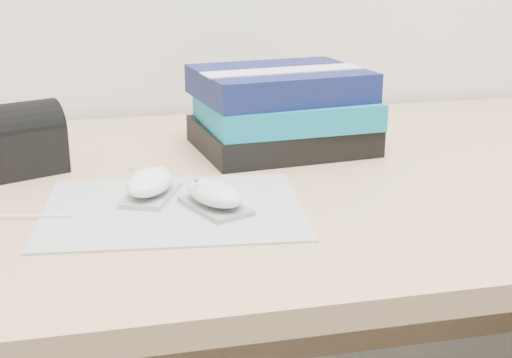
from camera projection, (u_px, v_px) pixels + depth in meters
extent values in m
cube|color=tan|center=(290.00, 181.00, 1.03)|extent=(1.60, 0.80, 0.03)
cube|color=tan|center=(239.00, 291.00, 1.50)|extent=(1.52, 0.03, 0.35)
cube|color=gray|center=(173.00, 208.00, 0.87)|extent=(0.34, 0.28, 0.00)
cube|color=#A7A7AA|center=(151.00, 195.00, 0.91)|extent=(0.09, 0.11, 0.01)
ellipsoid|color=white|center=(150.00, 181.00, 0.90)|extent=(0.09, 0.11, 0.03)
ellipsoid|color=#949497|center=(132.00, 169.00, 0.89)|extent=(0.01, 0.01, 0.01)
cube|color=#959597|center=(215.00, 206.00, 0.87)|extent=(0.08, 0.11, 0.01)
ellipsoid|color=white|center=(215.00, 192.00, 0.86)|extent=(0.09, 0.11, 0.03)
ellipsoid|color=gray|center=(197.00, 180.00, 0.85)|extent=(0.01, 0.01, 0.01)
cube|color=black|center=(281.00, 135.00, 1.14)|extent=(0.28, 0.23, 0.04)
cube|color=#0E7999|center=(285.00, 110.00, 1.12)|extent=(0.27, 0.22, 0.04)
cube|color=#10184B|center=(280.00, 83.00, 1.11)|extent=(0.28, 0.23, 0.04)
cube|color=silver|center=(284.00, 71.00, 1.08)|extent=(0.26, 0.09, 0.00)
cube|color=black|center=(20.00, 150.00, 1.01)|extent=(0.14, 0.12, 0.07)
cylinder|color=black|center=(18.00, 131.00, 1.00)|extent=(0.14, 0.12, 0.08)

